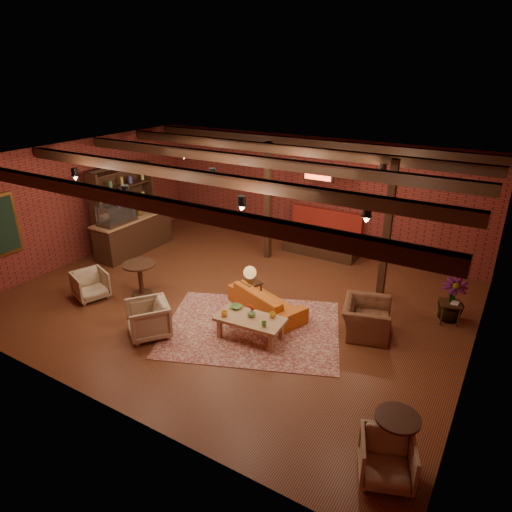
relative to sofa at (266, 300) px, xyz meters
The scene contains 28 objects.
floor 0.94m from the sofa, behind, with size 10.00×10.00×0.00m, color #3D1B0F.
ceiling 3.06m from the sofa, behind, with size 10.00×8.00×0.02m, color black.
wall_back 4.38m from the sofa, 102.35° to the left, with size 10.00×0.02×3.20m, color maroon.
wall_front 4.23m from the sofa, 102.83° to the right, with size 10.00×0.02×3.20m, color maroon.
wall_left 6.04m from the sofa, behind, with size 0.02×8.00×3.20m, color maroon.
wall_right 4.32m from the sofa, ahead, with size 0.02×8.00×3.20m, color maroon.
ceiling_beams 2.94m from the sofa, behind, with size 9.80×6.40×0.22m, color black, non-canonical shape.
ceiling_pipe 3.20m from the sofa, 118.01° to the left, with size 0.12×0.12×9.60m, color black.
post_left 3.34m from the sofa, 119.13° to the left, with size 0.16×0.16×3.20m, color black.
post_right 3.12m from the sofa, 47.46° to the left, with size 0.16×0.16×3.20m, color black.
service_counter 5.13m from the sofa, 167.81° to the left, with size 0.80×2.50×1.60m, color black, non-canonical shape.
plant_counter 5.14m from the sofa, 165.36° to the left, with size 0.35×0.39×0.30m, color #337F33.
shelving_hutch 5.60m from the sofa, 167.67° to the left, with size 0.52×2.00×2.40m, color black, non-canonical shape.
banquette 3.65m from the sofa, 94.61° to the left, with size 2.10×0.70×1.00m, color maroon, non-canonical shape.
service_sign 3.81m from the sofa, 95.26° to the left, with size 0.86×0.06×0.30m, color red.
ceiling_spotlights 2.73m from the sofa, behind, with size 6.40×4.40×0.28m, color black, non-canonical shape.
rug 0.82m from the sofa, 82.76° to the right, with size 3.53×2.70×0.01m, color maroon.
sofa is the anchor object (origin of this frame).
coffee_table 1.11m from the sofa, 77.52° to the right, with size 1.40×0.77×0.71m.
side_table_lamp 0.67m from the sofa, 165.32° to the left, with size 0.57×0.57×0.92m.
round_table_left 3.05m from the sofa, 164.39° to the right, with size 0.76×0.76×0.79m.
armchair_a 4.10m from the sofa, 157.91° to the right, with size 0.70×0.66×0.72m, color beige.
armchair_b 2.55m from the sofa, 127.31° to the right, with size 0.78×0.73×0.80m, color beige.
armchair_right 2.18m from the sofa, ahead, with size 1.05×0.68×0.92m, color brown.
side_table_book 3.86m from the sofa, 24.44° to the left, with size 0.53×0.53×0.48m.
round_table_right 4.37m from the sofa, 36.60° to the right, with size 0.61×0.61×0.72m.
armchair_far 4.61m from the sofa, 40.40° to the right, with size 0.69×0.64×0.71m, color beige.
plant_tall 4.06m from the sofa, 25.84° to the left, with size 1.60×1.60×2.86m, color #4C7F4C.
Camera 1 is at (5.21, -7.72, 5.08)m, focal length 32.00 mm.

